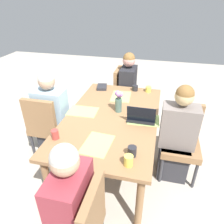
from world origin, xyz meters
The scene contains 21 objects.
ground_plane centered at (0.00, 0.00, 0.00)m, with size 10.00×10.00×0.00m, color #B2A899.
dining_table centered at (0.00, 0.00, 0.65)m, with size 1.82×1.08×0.72m.
person_head_left_left_near centered at (-1.19, 0.03, 0.53)m, with size 0.40×0.36×1.19m.
chair_head_right_left_mid centered at (1.20, 0.07, 0.50)m, with size 0.44×0.44×0.90m.
person_head_right_left_mid centered at (1.14, 0.00, 0.53)m, with size 0.40×0.36×1.19m.
chair_far_left_far centered at (-0.04, 0.88, 0.50)m, with size 0.44×0.44×0.90m.
person_far_left_far centered at (0.03, 0.82, 0.53)m, with size 0.36×0.40×1.19m.
chair_near_right_near centered at (0.06, -0.84, 0.50)m, with size 0.44×0.44×0.90m.
person_near_right_near centered at (-0.01, -0.78, 0.53)m, with size 0.36×0.40×1.19m.
flower_vase centered at (0.12, -0.05, 0.88)m, with size 0.10×0.10×0.28m.
placemat_head_left_left_near centered at (-0.56, 0.01, 0.72)m, with size 0.36×0.26×0.00m, color #9EBC66.
placemat_head_right_left_mid centered at (0.54, 0.00, 0.72)m, with size 0.36×0.26×0.00m, color #9EBC66.
placemat_far_left_far centered at (0.01, 0.38, 0.72)m, with size 0.36×0.26×0.00m, color #9EBC66.
placemat_near_right_near centered at (-0.01, -0.38, 0.72)m, with size 0.36×0.26×0.00m, color #9EBC66.
laptop_near_right_near centered at (-0.03, -0.35, 0.77)m, with size 0.22×0.32×0.21m.
coffee_mug_near_left centered at (-0.57, 0.45, 0.77)m, with size 0.07×0.07×0.10m, color #AD3D38.
coffee_mug_near_right centered at (-0.77, -0.33, 0.77)m, with size 0.08×0.08×0.10m, color #DBC64C.
coffee_mug_centre_left centered at (0.79, -0.16, 0.76)m, with size 0.09×0.09×0.08m, color #232328.
coffee_mug_centre_right centered at (-0.64, -0.34, 0.77)m, with size 0.08×0.08×0.10m, color #232328.
coffee_mug_far_left centered at (0.80, -0.36, 0.76)m, with size 0.08×0.08×0.08m, color #DBC64C.
book_blue_cover centered at (0.76, 0.34, 0.74)m, with size 0.20×0.14×0.04m, color #28282D.
Camera 1 is at (-2.10, -0.51, 2.01)m, focal length 33.70 mm.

